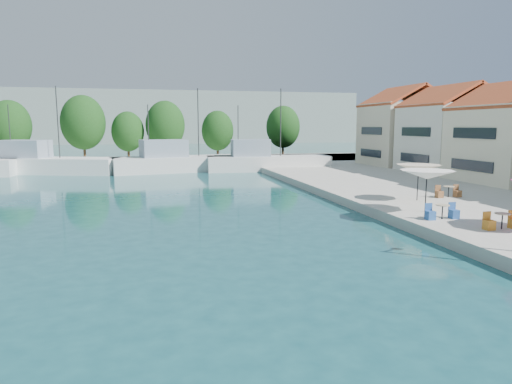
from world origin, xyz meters
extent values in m
cube|color=#ADA99C|center=(-8.00, 67.00, 0.30)|extent=(90.00, 16.00, 0.60)
cube|color=gray|center=(-30.00, 160.00, 8.00)|extent=(180.00, 40.00, 16.00)
cube|color=gray|center=(40.00, 180.00, 6.00)|extent=(140.00, 40.00, 12.00)
cube|color=silver|center=(24.00, 42.00, 4.10)|extent=(8.00, 8.50, 7.00)
pyramid|color=#BA5029|center=(24.00, 42.00, 9.40)|extent=(8.40, 8.80, 1.80)
cube|color=beige|center=(24.00, 51.00, 4.35)|extent=(8.60, 8.50, 7.50)
pyramid|color=#BA5029|center=(24.00, 51.00, 9.90)|extent=(9.00, 8.80, 1.80)
cube|color=white|center=(-18.18, 55.91, 0.70)|extent=(17.04, 9.34, 2.20)
cube|color=gray|center=(-20.53, 56.70, 2.80)|extent=(5.75, 4.71, 2.00)
cylinder|color=#2D2D2D|center=(-16.61, 55.39, 5.80)|extent=(0.12, 0.12, 8.00)
cylinder|color=#2D2D2D|center=(-22.10, 57.23, 4.80)|extent=(0.10, 0.10, 6.00)
cube|color=silver|center=(-2.55, 54.72, 0.70)|extent=(17.52, 7.61, 2.20)
cube|color=gray|center=(-5.05, 54.23, 2.80)|extent=(5.66, 4.32, 2.00)
cylinder|color=#2D2D2D|center=(-0.89, 55.05, 5.80)|extent=(0.12, 0.12, 8.00)
cylinder|color=#2D2D2D|center=(-6.72, 53.90, 4.80)|extent=(0.10, 0.10, 6.00)
cube|color=silver|center=(7.34, 53.22, 0.70)|extent=(14.98, 4.77, 2.20)
cube|color=gray|center=(5.13, 53.36, 2.80)|extent=(4.61, 3.23, 2.00)
cylinder|color=#2D2D2D|center=(8.81, 53.13, 5.80)|extent=(0.12, 0.12, 8.00)
cylinder|color=#2D2D2D|center=(3.65, 53.46, 4.80)|extent=(0.10, 0.10, 6.00)
cylinder|color=#3F2B19|center=(-25.35, 69.69, 2.46)|extent=(0.36, 0.36, 3.71)
ellipsoid|color=#173B13|center=(-25.35, 69.69, 5.43)|extent=(5.64, 5.64, 7.05)
cylinder|color=#3F2B19|center=(-15.67, 69.02, 2.63)|extent=(0.36, 0.36, 4.05)
ellipsoid|color=#173B13|center=(-15.67, 69.02, 5.87)|extent=(6.16, 6.16, 7.70)
cylinder|color=#3F2B19|center=(-9.62, 69.22, 2.13)|extent=(0.36, 0.36, 3.06)
ellipsoid|color=#173B13|center=(-9.62, 69.22, 4.58)|extent=(4.65, 4.65, 5.81)
cylinder|color=#3F2B19|center=(-4.24, 69.05, 2.48)|extent=(0.36, 0.36, 3.77)
ellipsoid|color=#173B13|center=(-4.24, 69.05, 5.50)|extent=(5.72, 5.72, 7.16)
cylinder|color=#3F2B19|center=(3.39, 68.19, 2.17)|extent=(0.36, 0.36, 3.14)
ellipsoid|color=#173B13|center=(3.39, 68.19, 4.68)|extent=(4.77, 4.77, 5.97)
cylinder|color=#3F2B19|center=(14.45, 70.98, 2.38)|extent=(0.36, 0.36, 3.56)
ellipsoid|color=#173B13|center=(14.45, 70.98, 5.23)|extent=(5.42, 5.42, 6.77)
cylinder|color=black|center=(8.31, 22.32, 1.78)|extent=(0.06, 0.06, 2.35)
cone|color=white|center=(8.31, 22.32, 2.70)|extent=(3.05, 3.05, 0.50)
cylinder|color=black|center=(10.15, 26.00, 1.77)|extent=(0.06, 0.06, 2.33)
cone|color=beige|center=(10.15, 26.00, 2.68)|extent=(2.90, 2.90, 0.50)
cylinder|color=black|center=(9.23, 17.59, 0.97)|extent=(0.06, 0.06, 0.74)
cylinder|color=tan|center=(9.23, 17.59, 1.34)|extent=(0.70, 0.70, 0.04)
cube|color=orange|center=(8.53, 17.59, 0.83)|extent=(0.42, 0.42, 0.46)
cylinder|color=black|center=(7.94, 20.27, 0.97)|extent=(0.06, 0.06, 0.74)
cylinder|color=tan|center=(7.94, 20.27, 1.34)|extent=(0.70, 0.70, 0.04)
cube|color=#265399|center=(8.64, 20.27, 0.83)|extent=(0.42, 0.42, 0.46)
cube|color=#265399|center=(7.24, 20.27, 0.83)|extent=(0.42, 0.42, 0.46)
cylinder|color=black|center=(12.90, 26.59, 0.97)|extent=(0.06, 0.06, 0.74)
cylinder|color=tan|center=(12.90, 26.59, 1.34)|extent=(0.70, 0.70, 0.04)
cube|color=brown|center=(13.60, 26.59, 0.83)|extent=(0.42, 0.42, 0.46)
cube|color=brown|center=(12.20, 26.59, 0.83)|extent=(0.42, 0.42, 0.46)
camera|label=1|loc=(-6.80, -0.12, 5.40)|focal=32.00mm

